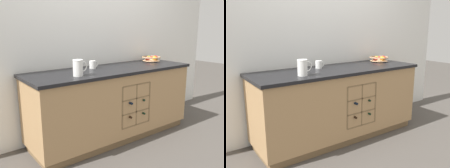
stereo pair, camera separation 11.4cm
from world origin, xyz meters
TOP-DOWN VIEW (x-y plane):
  - ground_plane at (0.00, 0.00)m, footprint 14.00×14.00m
  - back_wall at (0.00, 0.40)m, footprint 4.49×0.06m
  - kitchen_island at (0.00, -0.00)m, footprint 2.13×0.71m
  - fruit_bowl at (0.82, 0.14)m, footprint 0.28×0.28m
  - white_pitcher at (-0.55, -0.15)m, footprint 0.17×0.11m
  - ceramic_mug at (-0.18, 0.15)m, footprint 0.12×0.08m

SIDE VIEW (x-z plane):
  - ground_plane at x=0.00m, z-range 0.00..0.00m
  - kitchen_island at x=0.00m, z-range 0.01..0.89m
  - fruit_bowl at x=0.82m, z-range 0.89..0.97m
  - ceramic_mug at x=-0.18m, z-range 0.89..0.98m
  - white_pitcher at x=-0.55m, z-range 0.89..1.06m
  - back_wall at x=0.00m, z-range 0.00..2.55m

